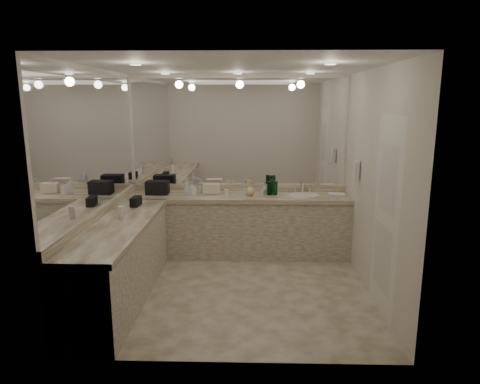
{
  "coord_description": "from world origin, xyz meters",
  "views": [
    {
      "loc": [
        0.19,
        -4.83,
        2.23
      ],
      "look_at": [
        0.05,
        0.4,
        1.11
      ],
      "focal_mm": 32.0,
      "sensor_mm": 36.0,
      "label": 1
    }
  ],
  "objects_px": {
    "sink": "(304,196)",
    "wall_phone": "(356,170)",
    "soap_bottle_a": "(187,187)",
    "cream_cosmetic_case": "(212,189)",
    "soap_bottle_b": "(191,188)",
    "hand_towel": "(336,195)",
    "soap_bottle_c": "(250,190)",
    "black_toiletry_bag": "(157,188)"
  },
  "relations": [
    {
      "from": "sink",
      "to": "soap_bottle_c",
      "type": "height_order",
      "value": "soap_bottle_c"
    },
    {
      "from": "soap_bottle_c",
      "to": "cream_cosmetic_case",
      "type": "bearing_deg",
      "value": 166.78
    },
    {
      "from": "sink",
      "to": "cream_cosmetic_case",
      "type": "bearing_deg",
      "value": 176.08
    },
    {
      "from": "soap_bottle_b",
      "to": "soap_bottle_c",
      "type": "bearing_deg",
      "value": -2.41
    },
    {
      "from": "soap_bottle_a",
      "to": "soap_bottle_b",
      "type": "relative_size",
      "value": 1.24
    },
    {
      "from": "sink",
      "to": "soap_bottle_a",
      "type": "bearing_deg",
      "value": 179.8
    },
    {
      "from": "soap_bottle_a",
      "to": "soap_bottle_c",
      "type": "relative_size",
      "value": 1.36
    },
    {
      "from": "soap_bottle_c",
      "to": "sink",
      "type": "bearing_deg",
      "value": 2.91
    },
    {
      "from": "cream_cosmetic_case",
      "to": "soap_bottle_b",
      "type": "xyz_separation_m",
      "value": [
        -0.28,
        -0.1,
        0.02
      ]
    },
    {
      "from": "wall_phone",
      "to": "hand_towel",
      "type": "bearing_deg",
      "value": 107.99
    },
    {
      "from": "black_toiletry_bag",
      "to": "soap_bottle_a",
      "type": "xyz_separation_m",
      "value": [
        0.44,
        -0.02,
        0.02
      ]
    },
    {
      "from": "wall_phone",
      "to": "black_toiletry_bag",
      "type": "height_order",
      "value": "wall_phone"
    },
    {
      "from": "cream_cosmetic_case",
      "to": "soap_bottle_b",
      "type": "height_order",
      "value": "soap_bottle_b"
    },
    {
      "from": "cream_cosmetic_case",
      "to": "hand_towel",
      "type": "height_order",
      "value": "cream_cosmetic_case"
    },
    {
      "from": "black_toiletry_bag",
      "to": "soap_bottle_a",
      "type": "relative_size",
      "value": 1.38
    },
    {
      "from": "hand_towel",
      "to": "soap_bottle_b",
      "type": "distance_m",
      "value": 2.09
    },
    {
      "from": "wall_phone",
      "to": "soap_bottle_b",
      "type": "xyz_separation_m",
      "value": [
        -2.23,
        0.5,
        -0.36
      ]
    },
    {
      "from": "black_toiletry_bag",
      "to": "soap_bottle_b",
      "type": "bearing_deg",
      "value": -3.03
    },
    {
      "from": "soap_bottle_b",
      "to": "soap_bottle_c",
      "type": "height_order",
      "value": "soap_bottle_b"
    },
    {
      "from": "soap_bottle_b",
      "to": "soap_bottle_c",
      "type": "relative_size",
      "value": 1.1
    },
    {
      "from": "soap_bottle_a",
      "to": "soap_bottle_c",
      "type": "xyz_separation_m",
      "value": [
        0.9,
        -0.05,
        -0.03
      ]
    },
    {
      "from": "soap_bottle_c",
      "to": "soap_bottle_a",
      "type": "bearing_deg",
      "value": 177.11
    },
    {
      "from": "wall_phone",
      "to": "soap_bottle_c",
      "type": "distance_m",
      "value": 1.51
    },
    {
      "from": "cream_cosmetic_case",
      "to": "soap_bottle_c",
      "type": "distance_m",
      "value": 0.58
    },
    {
      "from": "soap_bottle_c",
      "to": "wall_phone",
      "type": "bearing_deg",
      "value": -18.36
    },
    {
      "from": "soap_bottle_a",
      "to": "sink",
      "type": "bearing_deg",
      "value": -0.2
    },
    {
      "from": "soap_bottle_a",
      "to": "hand_towel",
      "type": "bearing_deg",
      "value": -1.33
    },
    {
      "from": "hand_towel",
      "to": "soap_bottle_a",
      "type": "bearing_deg",
      "value": 178.67
    },
    {
      "from": "black_toiletry_bag",
      "to": "soap_bottle_a",
      "type": "height_order",
      "value": "soap_bottle_a"
    },
    {
      "from": "cream_cosmetic_case",
      "to": "hand_towel",
      "type": "relative_size",
      "value": 1.08
    },
    {
      "from": "cream_cosmetic_case",
      "to": "sink",
      "type": "bearing_deg",
      "value": -2.3
    },
    {
      "from": "sink",
      "to": "wall_phone",
      "type": "height_order",
      "value": "wall_phone"
    },
    {
      "from": "sink",
      "to": "wall_phone",
      "type": "relative_size",
      "value": 1.83
    },
    {
      "from": "cream_cosmetic_case",
      "to": "hand_towel",
      "type": "distance_m",
      "value": 1.81
    },
    {
      "from": "cream_cosmetic_case",
      "to": "soap_bottle_c",
      "type": "height_order",
      "value": "soap_bottle_c"
    },
    {
      "from": "black_toiletry_bag",
      "to": "hand_towel",
      "type": "relative_size",
      "value": 1.43
    },
    {
      "from": "black_toiletry_bag",
      "to": "sink",
      "type": "bearing_deg",
      "value": -0.6
    },
    {
      "from": "wall_phone",
      "to": "soap_bottle_b",
      "type": "distance_m",
      "value": 2.31
    },
    {
      "from": "sink",
      "to": "soap_bottle_b",
      "type": "height_order",
      "value": "soap_bottle_b"
    },
    {
      "from": "wall_phone",
      "to": "cream_cosmetic_case",
      "type": "relative_size",
      "value": 0.99
    },
    {
      "from": "black_toiletry_bag",
      "to": "hand_towel",
      "type": "xyz_separation_m",
      "value": [
        2.58,
        -0.07,
        -0.07
      ]
    },
    {
      "from": "soap_bottle_b",
      "to": "black_toiletry_bag",
      "type": "bearing_deg",
      "value": 176.97
    }
  ]
}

